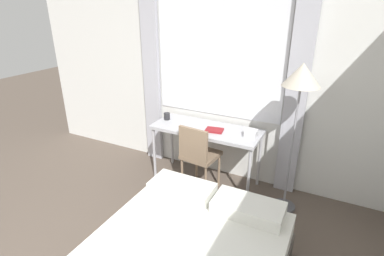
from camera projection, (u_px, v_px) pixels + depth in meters
The scene contains 7 objects.
wall_back_with_window at pixel (211, 75), 3.82m from camera, with size 5.53×0.13×2.70m.
desk at pixel (206, 133), 3.74m from camera, with size 1.36×0.54×0.77m.
desk_chair at pixel (198, 153), 3.62m from camera, with size 0.44×0.44×0.89m.
standing_lamp at pixel (301, 86), 2.94m from camera, with size 0.37×0.37×1.68m.
telephone at pixel (251, 133), 3.46m from camera, with size 0.16×0.13×0.10m.
book at pixel (214, 130), 3.63m from camera, with size 0.23×0.18×0.02m.
mug at pixel (167, 116), 3.97m from camera, with size 0.08×0.08×0.09m.
Camera 1 is at (1.51, -0.13, 2.21)m, focal length 28.00 mm.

